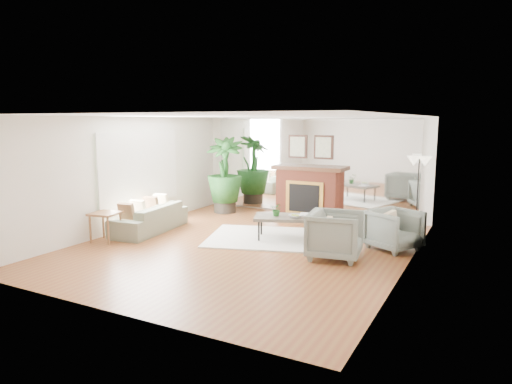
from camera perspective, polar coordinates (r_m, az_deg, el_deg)
The scene contains 18 objects.
ground at distance 8.92m, azimuth -1.35°, elevation -6.76°, with size 7.00×7.00×0.00m, color brown.
wall_left at distance 10.44m, azimuth -15.89°, elevation 2.19°, with size 0.02×7.00×2.50m, color white.
wall_right at distance 7.69m, azimuth 18.49°, elevation -0.23°, with size 0.02×7.00×2.50m, color white.
wall_back at distance 11.82m, azimuth 6.88°, elevation 3.21°, with size 6.00×0.02×2.50m, color white.
mirror_panel at distance 11.80m, azimuth 6.84°, elevation 3.20°, with size 5.40×0.04×2.40m, color silver.
window_panel at distance 10.70m, azimuth -14.32°, elevation 2.95°, with size 0.04×2.40×1.50m, color #B2E09E.
fireplace at distance 11.68m, azimuth 6.42°, elevation 0.23°, with size 1.85×0.83×2.05m.
area_rug at distance 9.46m, azimuth 2.31°, elevation -5.77°, with size 2.69×1.92×0.03m, color silver.
coffee_table at distance 9.31m, azimuth 3.67°, elevation -3.26°, with size 1.41×1.12×0.49m.
sofa at distance 10.30m, azimuth -13.15°, elevation -3.19°, with size 2.01×0.79×0.59m, color gray.
armchair_back at distance 8.97m, azimuth 16.90°, elevation -4.54°, with size 0.82×0.84×0.77m, color slate.
armchair_front at distance 8.18m, azimuth 9.87°, elevation -5.30°, with size 0.90×0.92×0.84m, color slate.
side_table at distance 9.62m, azimuth -18.33°, elevation -3.01°, with size 0.60×0.60×0.59m.
potted_ficus at distance 12.01m, azimuth -3.95°, elevation 2.45°, with size 1.22×1.22×1.99m.
floor_lamp at distance 10.76m, azimuth 19.70°, elevation 2.97°, with size 0.53×0.30×1.63m.
tabletop_plant at distance 9.26m, azimuth 2.61°, elevation -2.18°, with size 0.25×0.21×0.28m, color #286625.
fruit_bowl at distance 9.14m, azimuth 4.93°, elevation -3.04°, with size 0.26×0.26×0.06m, color brown.
book at distance 9.44m, azimuth 5.45°, elevation -2.77°, with size 0.23×0.32×0.02m, color brown.
Camera 1 is at (4.18, -7.51, 2.41)m, focal length 32.00 mm.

